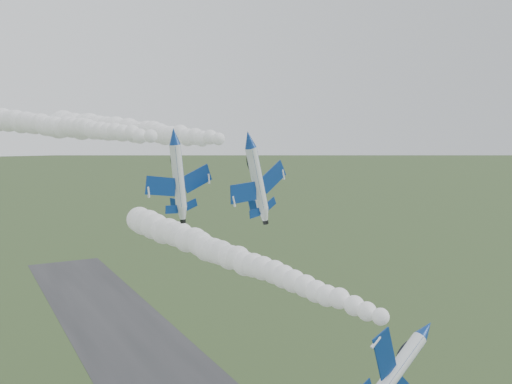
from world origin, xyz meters
TOP-DOWN VIEW (x-y plane):
  - jet_lead at (5.86, -10.49)m, footprint 5.72×11.93m
  - smoke_trail_jet_lead at (0.42, 22.97)m, footprint 16.59×61.49m
  - jet_pair_left at (-8.14, 19.61)m, footprint 10.42×12.19m
  - smoke_trail_jet_pair_left at (-17.66, 52.78)m, footprint 21.79×61.15m
  - jet_pair_right at (1.90, 18.35)m, footprint 10.91×13.11m
  - smoke_trail_jet_pair_right at (-7.24, 46.33)m, footprint 22.06×50.64m

SIDE VIEW (x-z plane):
  - jet_lead at x=5.86m, z-range 24.39..32.76m
  - smoke_trail_jet_lead at x=0.42m, z-range 27.53..32.14m
  - jet_pair_right at x=1.90m, z-range 44.07..48.26m
  - jet_pair_left at x=-8.14m, z-range 45.07..48.17m
  - smoke_trail_jet_pair_right at x=-7.24m, z-range 44.75..49.76m
  - smoke_trail_jet_pair_left at x=-17.66m, z-range 45.84..50.26m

